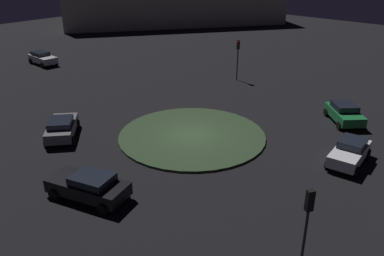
# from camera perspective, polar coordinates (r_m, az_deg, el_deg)

# --- Properties ---
(ground_plane) EXTENTS (117.94, 117.94, 0.00)m
(ground_plane) POSITION_cam_1_polar(r_m,az_deg,el_deg) (29.15, 0.00, -1.20)
(ground_plane) COLOR black
(roundabout_island) EXTENTS (10.73, 10.73, 0.15)m
(roundabout_island) POSITION_cam_1_polar(r_m,az_deg,el_deg) (29.12, 0.00, -1.06)
(roundabout_island) COLOR #2D4228
(roundabout_island) RESTS_ON ground_plane
(car_silver) EXTENTS (4.05, 2.03, 1.48)m
(car_silver) POSITION_cam_1_polar(r_m,az_deg,el_deg) (51.16, -20.68, 9.39)
(car_silver) COLOR silver
(car_silver) RESTS_ON ground_plane
(car_green) EXTENTS (4.05, 4.06, 1.50)m
(car_green) POSITION_cam_1_polar(r_m,az_deg,el_deg) (33.53, 21.05, 2.05)
(car_green) COLOR #1E7238
(car_green) RESTS_ON ground_plane
(car_grey) EXTENTS (4.35, 4.07, 1.46)m
(car_grey) POSITION_cam_1_polar(r_m,az_deg,el_deg) (30.23, -18.20, 0.09)
(car_grey) COLOR slate
(car_grey) RESTS_ON ground_plane
(car_black) EXTENTS (4.87, 3.16, 1.50)m
(car_black) POSITION_cam_1_polar(r_m,az_deg,el_deg) (22.52, -14.59, -8.02)
(car_black) COLOR black
(car_black) RESTS_ON ground_plane
(car_white) EXTENTS (2.28, 4.12, 1.51)m
(car_white) POSITION_cam_1_polar(r_m,az_deg,el_deg) (27.19, 21.72, -3.19)
(car_white) COLOR white
(car_white) RESTS_ON ground_plane
(traffic_light_southeast) EXTENTS (0.40, 0.37, 4.29)m
(traffic_light_southeast) POSITION_cam_1_polar(r_m,az_deg,el_deg) (16.33, 16.17, -12.21)
(traffic_light_southeast) COLOR #2D2D2D
(traffic_light_southeast) RESTS_ON ground_plane
(traffic_light_northwest) EXTENTS (0.36, 0.39, 4.17)m
(traffic_light_northwest) POSITION_cam_1_polar(r_m,az_deg,el_deg) (41.67, 6.60, 10.77)
(traffic_light_northwest) COLOR #2D2D2D
(traffic_light_northwest) RESTS_ON ground_plane
(store_building) EXTENTS (31.87, 38.86, 8.28)m
(store_building) POSITION_cam_1_polar(r_m,az_deg,el_deg) (76.27, -2.53, 17.82)
(store_building) COLOR #B7B299
(store_building) RESTS_ON ground_plane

